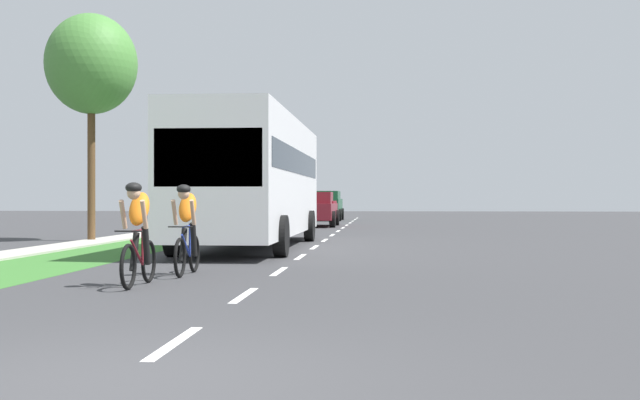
{
  "coord_description": "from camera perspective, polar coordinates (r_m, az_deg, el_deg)",
  "views": [
    {
      "loc": [
        1.95,
        -5.88,
        1.34
      ],
      "look_at": [
        -0.43,
        23.84,
        1.28
      ],
      "focal_mm": 46.2,
      "sensor_mm": 36.0,
      "label": 1
    }
  ],
  "objects": [
    {
      "name": "ground_plane",
      "position": [
        25.99,
        0.27,
        -2.84
      ],
      "size": [
        120.0,
        120.0,
        0.0
      ],
      "primitive_type": "plane",
      "color": "#38383A"
    },
    {
      "name": "grass_verge",
      "position": [
        26.82,
        -10.4,
        -2.75
      ],
      "size": [
        2.51,
        70.0,
        0.01
      ],
      "primitive_type": "cube",
      "color": "#38722D",
      "rests_on": "ground_plane"
    },
    {
      "name": "sidewalk_concrete",
      "position": [
        27.36,
        -14.18,
        -2.69
      ],
      "size": [
        1.22,
        70.0,
        0.1
      ],
      "primitive_type": "cube",
      "color": "#B2ADA3",
      "rests_on": "ground_plane"
    },
    {
      "name": "lane_markings_center",
      "position": [
        29.97,
        0.85,
        -2.44
      ],
      "size": [
        0.12,
        54.07,
        0.01
      ],
      "color": "white",
      "rests_on": "ground_plane"
    },
    {
      "name": "cyclist_lead",
      "position": [
        12.8,
        -12.48,
        -2.25
      ],
      "size": [
        0.42,
        1.72,
        1.58
      ],
      "color": "black",
      "rests_on": "ground_plane"
    },
    {
      "name": "cyclist_trailing",
      "position": [
        14.54,
        -9.21,
        -1.97
      ],
      "size": [
        0.42,
        1.72,
        1.58
      ],
      "color": "black",
      "rests_on": "ground_plane"
    },
    {
      "name": "bus_white",
      "position": [
        22.63,
        -4.64,
        1.73
      ],
      "size": [
        2.78,
        11.6,
        3.48
      ],
      "color": "silver",
      "rests_on": "ground_plane"
    },
    {
      "name": "pickup_maroon",
      "position": [
        39.28,
        -0.43,
        -0.64
      ],
      "size": [
        2.22,
        5.1,
        1.64
      ],
      "color": "maroon",
      "rests_on": "ground_plane"
    },
    {
      "name": "suv_dark_green",
      "position": [
        50.22,
        0.35,
        -0.34
      ],
      "size": [
        2.15,
        4.7,
        1.79
      ],
      "color": "#194C2D",
      "rests_on": "ground_plane"
    },
    {
      "name": "street_tree_near",
      "position": [
        27.05,
        -15.56,
        9.0
      ],
      "size": [
        2.85,
        2.85,
        7.12
      ],
      "color": "brown",
      "rests_on": "ground_plane"
    }
  ]
}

